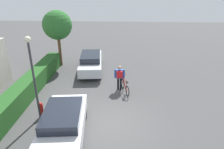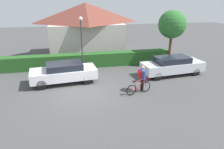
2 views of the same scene
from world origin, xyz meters
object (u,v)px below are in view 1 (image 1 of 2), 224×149
object	(u,v)px
parked_car_near	(63,124)
bicycle	(125,87)
person_rider	(120,76)
tree_kerbside	(57,25)
fire_hydrant	(41,110)
street_lamp	(32,68)
parked_car_far	(91,62)

from	to	relation	value
parked_car_near	bicycle	world-z (taller)	parked_car_near
parked_car_near	person_rider	size ratio (longest dim) A/B	2.74
parked_car_near	tree_kerbside	distance (m)	9.48
parked_car_near	person_rider	distance (m)	5.16
tree_kerbside	fire_hydrant	world-z (taller)	tree_kerbside
bicycle	street_lamp	distance (m)	5.65
parked_car_far	street_lamp	world-z (taller)	street_lamp
bicycle	tree_kerbside	world-z (taller)	tree_kerbside
parked_car_near	fire_hydrant	xyz separation A→B (m)	(1.49, 1.55, -0.32)
parked_car_far	person_rider	world-z (taller)	person_rider
street_lamp	fire_hydrant	world-z (taller)	street_lamp
parked_car_far	person_rider	xyz separation A→B (m)	(-3.10, -2.27, 0.25)
parked_car_near	tree_kerbside	world-z (taller)	tree_kerbside
parked_car_near	bicycle	size ratio (longest dim) A/B	2.69
bicycle	street_lamp	size ratio (longest dim) A/B	0.40
street_lamp	fire_hydrant	bearing A→B (deg)	-21.88
bicycle	parked_car_far	bearing A→B (deg)	37.66
tree_kerbside	fire_hydrant	xyz separation A→B (m)	(-7.26, -1.10, -2.85)
bicycle	fire_hydrant	distance (m)	5.05
tree_kerbside	parked_car_far	bearing A→B (deg)	-111.11
person_rider	fire_hydrant	distance (m)	4.98
person_rider	tree_kerbside	world-z (taller)	tree_kerbside
parked_car_far	tree_kerbside	distance (m)	3.81
parked_car_near	street_lamp	bearing A→B (deg)	49.59
street_lamp	bicycle	bearing A→B (deg)	-54.82
parked_car_far	bicycle	distance (m)	4.29
person_rider	bicycle	bearing A→B (deg)	-129.75
bicycle	fire_hydrant	world-z (taller)	bicycle
parked_car_far	fire_hydrant	world-z (taller)	parked_car_far
parked_car_near	fire_hydrant	size ratio (longest dim) A/B	5.45
person_rider	street_lamp	distance (m)	5.34
street_lamp	person_rider	bearing A→B (deg)	-49.87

